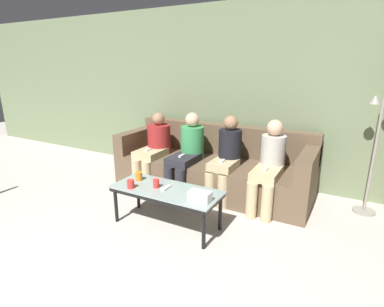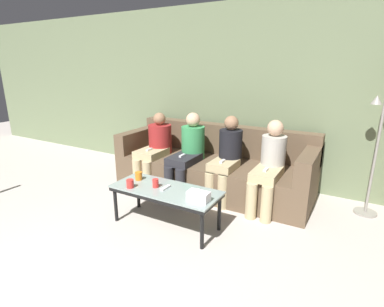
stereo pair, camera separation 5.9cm
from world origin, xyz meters
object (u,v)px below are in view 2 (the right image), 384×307
seated_person_mid_right (227,156)px  cup_far_center (156,183)px  standing_lamp (381,134)px  cup_near_right (130,184)px  cup_near_left (139,176)px  seated_person_left_end (156,146)px  coffee_table (166,192)px  seated_person_mid_left (188,150)px  game_remote (165,188)px  couch (214,167)px  tissue_box (199,196)px  seated_person_right_end (270,164)px

seated_person_mid_right → cup_far_center: bearing=-111.4°
standing_lamp → cup_near_right: bearing=-145.5°
standing_lamp → cup_near_left: bearing=-150.2°
cup_near_right → standing_lamp: bearing=34.5°
cup_near_left → seated_person_left_end: size_ratio=0.09×
coffee_table → seated_person_mid_right: bearing=74.0°
seated_person_mid_left → cup_near_left: bearing=-98.2°
game_remote → seated_person_mid_left: size_ratio=0.14×
cup_near_left → game_remote: size_ratio=0.64×
standing_lamp → seated_person_mid_left: standing_lamp is taller
couch → standing_lamp: 2.09m
game_remote → seated_person_left_end: (-0.86, 1.00, 0.12)m
cup_far_center → tissue_box: tissue_box is taller
cup_far_center → seated_person_right_end: (0.98, 1.00, 0.09)m
seated_person_right_end → tissue_box: bearing=-110.6°
game_remote → seated_person_mid_left: seated_person_mid_left is taller
standing_lamp → seated_person_left_end: bearing=-171.4°
cup_near_left → game_remote: 0.42m
game_remote → seated_person_right_end: bearing=48.7°
coffee_table → cup_near_right: 0.40m
coffee_table → cup_near_right: size_ratio=12.96×
game_remote → seated_person_left_end: size_ratio=0.14×
coffee_table → seated_person_left_end: size_ratio=1.15×
cup_near_left → cup_near_right: 0.24m
cup_far_center → seated_person_mid_left: seated_person_mid_left is taller
cup_near_left → seated_person_mid_right: 1.18m
couch → coffee_table: couch is taller
cup_far_center → seated_person_left_end: size_ratio=0.09×
tissue_box → seated_person_mid_right: 1.11m
cup_near_left → seated_person_right_end: seated_person_right_end is taller
tissue_box → seated_person_mid_left: (-0.74, 1.08, 0.10)m
couch → seated_person_left_end: seated_person_left_end is taller
cup_near_left → seated_person_right_end: bearing=35.7°
cup_near_left → seated_person_mid_right: bearing=53.2°
tissue_box → standing_lamp: 2.20m
tissue_box → seated_person_left_end: 1.71m
game_remote → seated_person_mid_right: size_ratio=0.14×
seated_person_right_end → seated_person_left_end: bearing=179.3°
tissue_box → seated_person_mid_right: bearing=98.8°
seated_person_mid_left → seated_person_left_end: bearing=178.9°
cup_near_right → seated_person_right_end: seated_person_right_end is taller
game_remote → seated_person_mid_right: (0.29, 1.01, 0.13)m
seated_person_mid_right → seated_person_mid_left: bearing=-178.5°
couch → cup_near_right: size_ratio=29.33×
coffee_table → standing_lamp: bearing=36.0°
tissue_box → game_remote: (-0.46, 0.09, -0.04)m
cup_near_right → game_remote: 0.39m
tissue_box → seated_person_mid_left: size_ratio=0.20×
seated_person_left_end → seated_person_right_end: size_ratio=0.96×
coffee_table → seated_person_mid_left: (-0.29, 0.99, 0.19)m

